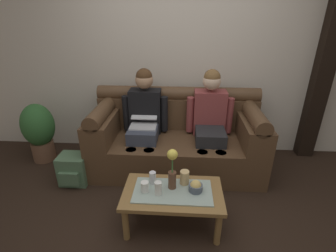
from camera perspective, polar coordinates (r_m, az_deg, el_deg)
ground_plane at (r=2.38m, az=0.81°, el=-24.22°), size 14.00×14.00×0.00m
back_wall_patterned at (r=3.29m, az=2.61°, el=18.46°), size 6.00×0.12×2.90m
timber_pillar at (r=3.60m, az=33.13°, el=15.25°), size 0.20×0.20×2.90m
couch at (r=3.08m, az=2.00°, el=-2.90°), size 2.03×0.88×0.96m
person_left at (r=3.00m, az=-5.47°, el=2.15°), size 0.56×0.67×1.22m
person_right at (r=2.98m, az=9.66°, el=1.77°), size 0.56×0.67×1.22m
coffee_table at (r=2.28m, az=1.08°, el=-15.82°), size 0.88×0.50×0.38m
flower_vase at (r=2.15m, az=1.00°, el=-9.65°), size 0.09×0.09×0.39m
snack_bowl at (r=2.22m, az=6.39°, el=-13.72°), size 0.12×0.12×0.10m
cup_near_left at (r=2.16m, az=-2.29°, el=-14.17°), size 0.06×0.06×0.12m
cup_near_right at (r=2.29m, az=3.84°, el=-11.74°), size 0.08×0.08×0.13m
cup_far_center at (r=2.29m, az=-3.55°, el=-11.84°), size 0.06×0.06×0.12m
cup_far_left at (r=2.21m, az=-5.36°, el=-13.76°), size 0.07×0.07×0.10m
backpack_left at (r=3.05m, az=-20.84°, el=-9.35°), size 0.31×0.29×0.35m
potted_plant at (r=3.58m, az=-27.61°, el=-0.82°), size 0.40×0.40×0.78m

